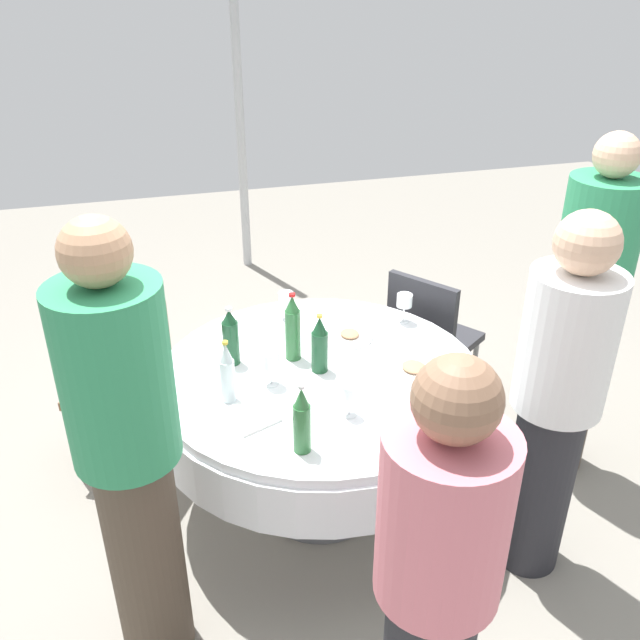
# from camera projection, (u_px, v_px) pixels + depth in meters

# --- Properties ---
(ground_plane) EXTENTS (10.00, 10.00, 0.00)m
(ground_plane) POSITION_uv_depth(u_px,v_px,m) (320.00, 500.00, 3.26)
(ground_plane) COLOR gray
(dining_table) EXTENTS (1.43, 1.43, 0.74)m
(dining_table) POSITION_uv_depth(u_px,v_px,m) (320.00, 399.00, 2.98)
(dining_table) COLOR white
(dining_table) RESTS_ON ground_plane
(bottle_dark_green_west) EXTENTS (0.07, 0.07, 0.27)m
(bottle_dark_green_west) POSITION_uv_depth(u_px,v_px,m) (319.00, 345.00, 2.85)
(bottle_dark_green_west) COLOR #194728
(bottle_dark_green_west) RESTS_ON dining_table
(bottle_clear_south) EXTENTS (0.06, 0.06, 0.27)m
(bottle_clear_south) POSITION_uv_depth(u_px,v_px,m) (227.00, 373.00, 2.66)
(bottle_clear_south) COLOR silver
(bottle_clear_south) RESTS_ON dining_table
(bottle_dark_green_north) EXTENTS (0.07, 0.07, 0.27)m
(bottle_dark_green_north) POSITION_uv_depth(u_px,v_px,m) (231.00, 338.00, 2.91)
(bottle_dark_green_north) COLOR #194728
(bottle_dark_green_north) RESTS_ON dining_table
(bottle_green_rear) EXTENTS (0.06, 0.06, 0.28)m
(bottle_green_rear) POSITION_uv_depth(u_px,v_px,m) (302.00, 421.00, 2.38)
(bottle_green_rear) COLOR #2D6B38
(bottle_green_rear) RESTS_ON dining_table
(bottle_green_right) EXTENTS (0.07, 0.07, 0.32)m
(bottle_green_right) POSITION_uv_depth(u_px,v_px,m) (293.00, 328.00, 2.93)
(bottle_green_right) COLOR #2D6B38
(bottle_green_right) RESTS_ON dining_table
(wine_glass_rear) EXTENTS (0.06, 0.06, 0.14)m
(wine_glass_rear) POSITION_uv_depth(u_px,v_px,m) (349.00, 394.00, 2.58)
(wine_glass_rear) COLOR white
(wine_glass_rear) RESTS_ON dining_table
(wine_glass_right) EXTENTS (0.07, 0.07, 0.16)m
(wine_glass_right) POSITION_uv_depth(u_px,v_px,m) (270.00, 361.00, 2.76)
(wine_glass_right) COLOR white
(wine_glass_right) RESTS_ON dining_table
(wine_glass_mid) EXTENTS (0.07, 0.07, 0.14)m
(wine_glass_mid) POSITION_uv_depth(u_px,v_px,m) (286.00, 300.00, 3.28)
(wine_glass_mid) COLOR white
(wine_glass_mid) RESTS_ON dining_table
(wine_glass_inner) EXTENTS (0.08, 0.08, 0.15)m
(wine_glass_inner) POSITION_uv_depth(u_px,v_px,m) (404.00, 302.00, 3.25)
(wine_glass_inner) COLOR white
(wine_glass_inner) RESTS_ON dining_table
(plate_near) EXTENTS (0.25, 0.25, 0.04)m
(plate_near) POSITION_uv_depth(u_px,v_px,m) (414.00, 370.00, 2.89)
(plate_near) COLOR white
(plate_near) RESTS_ON dining_table
(plate_outer) EXTENTS (0.21, 0.21, 0.04)m
(plate_outer) POSITION_uv_depth(u_px,v_px,m) (350.00, 336.00, 3.15)
(plate_outer) COLOR white
(plate_outer) RESTS_ON dining_table
(knife_south) EXTENTS (0.17, 0.09, 0.00)m
(knife_south) POSITION_uv_depth(u_px,v_px,m) (351.00, 386.00, 2.80)
(knife_south) COLOR silver
(knife_south) RESTS_ON dining_table
(spoon_north) EXTENTS (0.10, 0.16, 0.00)m
(spoon_north) POSITION_uv_depth(u_px,v_px,m) (199.00, 373.00, 2.89)
(spoon_north) COLOR silver
(spoon_north) RESTS_ON dining_table
(fork_rear) EXTENTS (0.16, 0.11, 0.00)m
(fork_rear) POSITION_uv_depth(u_px,v_px,m) (254.00, 337.00, 3.16)
(fork_rear) COLOR silver
(fork_rear) RESTS_ON dining_table
(folded_napkin) EXTENTS (0.23, 0.23, 0.02)m
(folded_napkin) POSITION_uv_depth(u_px,v_px,m) (251.00, 416.00, 2.60)
(folded_napkin) COLOR white
(folded_napkin) RESTS_ON dining_table
(person_west) EXTENTS (0.34, 0.34, 1.71)m
(person_west) POSITION_uv_depth(u_px,v_px,m) (130.00, 456.00, 2.17)
(person_west) COLOR #4C3F33
(person_west) RESTS_ON ground_plane
(person_south) EXTENTS (0.34, 0.34, 1.69)m
(person_south) POSITION_uv_depth(u_px,v_px,m) (585.00, 308.00, 3.10)
(person_south) COLOR #4C3F33
(person_south) RESTS_ON ground_plane
(person_north) EXTENTS (0.34, 0.34, 1.53)m
(person_north) POSITION_uv_depth(u_px,v_px,m) (435.00, 588.00, 1.83)
(person_north) COLOR #26262B
(person_north) RESTS_ON ground_plane
(person_rear) EXTENTS (0.34, 0.34, 1.58)m
(person_rear) POSITION_uv_depth(u_px,v_px,m) (556.00, 399.00, 2.57)
(person_rear) COLOR #26262B
(person_rear) RESTS_ON ground_plane
(chair_mid) EXTENTS (0.56, 0.56, 0.87)m
(chair_mid) POSITION_uv_depth(u_px,v_px,m) (429.00, 334.00, 3.65)
(chair_mid) COLOR #2D2D33
(chair_mid) RESTS_ON ground_plane
(chair_inner) EXTENTS (0.55, 0.55, 0.87)m
(chair_inner) POSITION_uv_depth(u_px,v_px,m) (131.00, 381.00, 3.24)
(chair_inner) COLOR brown
(chair_inner) RESTS_ON ground_plane
(tent_pole_secondary) EXTENTS (0.07, 0.07, 2.37)m
(tent_pole_secondary) POSITION_uv_depth(u_px,v_px,m) (240.00, 123.00, 5.22)
(tent_pole_secondary) COLOR #B2B5B7
(tent_pole_secondary) RESTS_ON ground_plane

